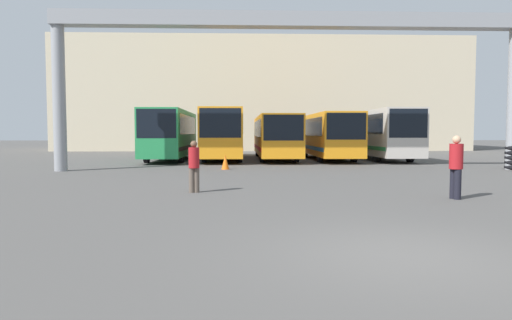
% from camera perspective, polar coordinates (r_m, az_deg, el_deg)
% --- Properties ---
extents(ground_plane, '(200.00, 200.00, 0.00)m').
position_cam_1_polar(ground_plane, '(7.36, 18.38, -11.35)').
color(ground_plane, '#514F4C').
extents(building_backdrop, '(42.15, 12.00, 11.47)m').
position_cam_1_polar(building_backdrop, '(51.19, 0.69, 7.82)').
color(building_backdrop, beige).
rests_on(building_backdrop, ground).
extents(overhead_gantry, '(22.79, 0.80, 7.60)m').
position_cam_1_polar(overhead_gantry, '(22.76, 4.40, 14.43)').
color(overhead_gantry, gray).
rests_on(overhead_gantry, ground).
extents(bus_slot_0, '(2.43, 10.88, 3.27)m').
position_cam_1_polar(bus_slot_0, '(31.43, -10.60, 3.46)').
color(bus_slot_0, '#268C4C').
rests_on(bus_slot_0, ground).
extents(bus_slot_1, '(2.58, 11.57, 3.32)m').
position_cam_1_polar(bus_slot_1, '(31.45, -4.06, 3.56)').
color(bus_slot_1, orange).
rests_on(bus_slot_1, ground).
extents(bus_slot_2, '(2.51, 12.35, 2.95)m').
position_cam_1_polar(bus_slot_2, '(31.93, 2.39, 3.19)').
color(bus_slot_2, orange).
rests_on(bus_slot_2, ground).
extents(bus_slot_3, '(2.49, 11.07, 3.08)m').
position_cam_1_polar(bus_slot_3, '(31.78, 8.91, 3.28)').
color(bus_slot_3, orange).
rests_on(bus_slot_3, ground).
extents(bus_slot_4, '(2.44, 10.92, 3.31)m').
position_cam_1_polar(bus_slot_4, '(32.58, 15.12, 3.43)').
color(bus_slot_4, beige).
rests_on(bus_slot_4, ground).
extents(pedestrian_near_left, '(0.33, 0.33, 1.60)m').
position_cam_1_polar(pedestrian_near_left, '(14.18, -7.76, -0.63)').
color(pedestrian_near_left, brown).
rests_on(pedestrian_near_left, ground).
extents(pedestrian_near_center, '(0.37, 0.37, 1.77)m').
position_cam_1_polar(pedestrian_near_center, '(13.84, 23.72, -0.62)').
color(pedestrian_near_center, black).
rests_on(pedestrian_near_center, ground).
extents(traffic_cone, '(0.39, 0.39, 0.75)m').
position_cam_1_polar(traffic_cone, '(22.95, -3.86, -0.25)').
color(traffic_cone, orange).
rests_on(traffic_cone, ground).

